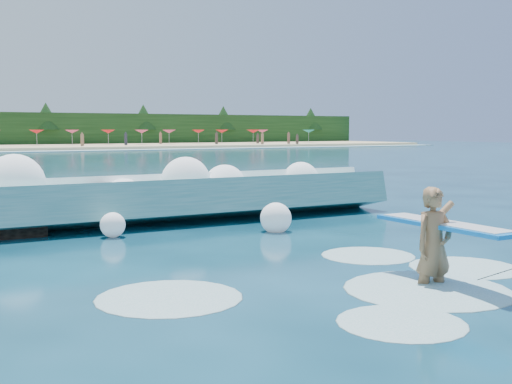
# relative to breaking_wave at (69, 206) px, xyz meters

# --- Properties ---
(ground) EXTENTS (200.00, 200.00, 0.00)m
(ground) POSITION_rel_breaking_wave_xyz_m (1.36, -6.79, -0.57)
(ground) COLOR #072C3B
(ground) RESTS_ON ground
(breaking_wave) EXTENTS (18.85, 2.90, 1.62)m
(breaking_wave) POSITION_rel_breaking_wave_xyz_m (0.00, 0.00, 0.00)
(breaking_wave) COLOR teal
(breaking_wave) RESTS_ON ground
(surfer_with_board) EXTENTS (0.97, 3.05, 1.96)m
(surfer_with_board) POSITION_rel_breaking_wave_xyz_m (3.66, -9.30, 0.16)
(surfer_with_board) COLOR #906643
(surfer_with_board) RESTS_ON ground
(wave_spray) EXTENTS (15.69, 4.61, 2.22)m
(wave_spray) POSITION_rel_breaking_wave_xyz_m (-0.69, -0.19, 0.45)
(wave_spray) COLOR white
(wave_spray) RESTS_ON ground
(surf_foam) EXTENTS (8.69, 5.59, 0.13)m
(surf_foam) POSITION_rel_breaking_wave_xyz_m (2.98, -8.80, -0.57)
(surf_foam) COLOR silver
(surf_foam) RESTS_ON ground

